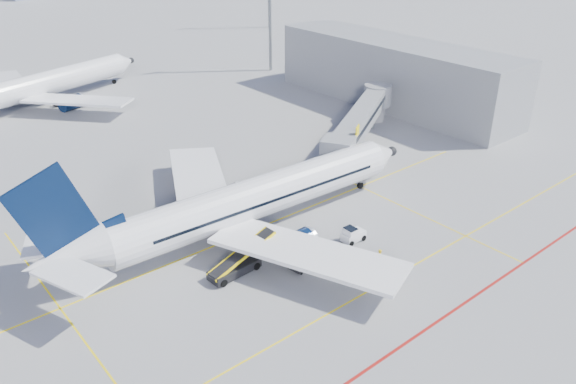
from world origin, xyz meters
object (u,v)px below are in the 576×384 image
at_px(cargo_dolly, 306,254).
at_px(belt_loader, 236,266).
at_px(main_aircraft, 244,203).
at_px(baggage_tug, 352,235).
at_px(second_aircraft, 39,86).
at_px(ramp_worker, 380,258).

height_order(cargo_dolly, belt_loader, belt_loader).
bearing_deg(main_aircraft, baggage_tug, -47.34).
bearing_deg(cargo_dolly, second_aircraft, 86.06).
relative_size(cargo_dolly, ramp_worker, 2.20).
relative_size(baggage_tug, cargo_dolly, 0.59).
height_order(main_aircraft, ramp_worker, main_aircraft).
height_order(second_aircraft, baggage_tug, second_aircraft).
distance_m(baggage_tug, belt_loader, 11.76).
xyz_separation_m(main_aircraft, belt_loader, (-4.65, -5.13, -2.50)).
bearing_deg(second_aircraft, main_aircraft, -105.48).
height_order(main_aircraft, belt_loader, main_aircraft).
bearing_deg(main_aircraft, ramp_worker, -63.53).
height_order(cargo_dolly, ramp_worker, cargo_dolly).
bearing_deg(belt_loader, ramp_worker, -38.92).
distance_m(cargo_dolly, belt_loader, 6.26).
xyz_separation_m(baggage_tug, ramp_worker, (-1.15, -4.47, 0.13)).
relative_size(main_aircraft, baggage_tug, 18.15).
distance_m(baggage_tug, cargo_dolly, 5.90).
xyz_separation_m(belt_loader, ramp_worker, (10.28, -7.21, 0.16)).
relative_size(second_aircraft, baggage_tug, 16.76).
bearing_deg(baggage_tug, cargo_dolly, -177.92).
bearing_deg(belt_loader, main_aircraft, 43.90).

